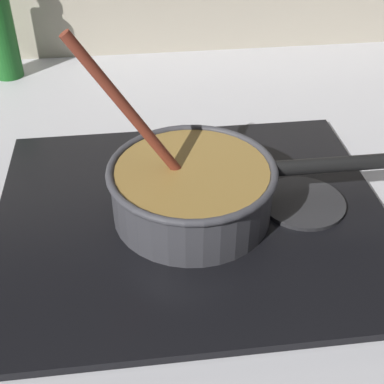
% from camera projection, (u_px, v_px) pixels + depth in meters
% --- Properties ---
extents(ground, '(2.40, 1.60, 0.04)m').
position_uv_depth(ground, '(239.00, 309.00, 0.67)').
color(ground, '#B7B7BC').
extents(hob_plate, '(0.56, 0.48, 0.01)m').
position_uv_depth(hob_plate, '(192.00, 216.00, 0.77)').
color(hob_plate, black).
rests_on(hob_plate, ground).
extents(burner_ring, '(0.21, 0.21, 0.01)m').
position_uv_depth(burner_ring, '(192.00, 211.00, 0.77)').
color(burner_ring, '#592D0C').
rests_on(burner_ring, hob_plate).
extents(spare_burner, '(0.12, 0.12, 0.01)m').
position_uv_depth(spare_burner, '(303.00, 202.00, 0.78)').
color(spare_burner, '#262628').
rests_on(spare_burner, hob_plate).
extents(cooking_pan, '(0.43, 0.23, 0.28)m').
position_uv_depth(cooking_pan, '(193.00, 189.00, 0.74)').
color(cooking_pan, '#38383D').
rests_on(cooking_pan, hob_plate).
extents(oil_bottle, '(0.06, 0.06, 0.23)m').
position_uv_depth(oil_bottle, '(0.00, 31.00, 1.11)').
color(oil_bottle, '#19591E').
rests_on(oil_bottle, ground).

